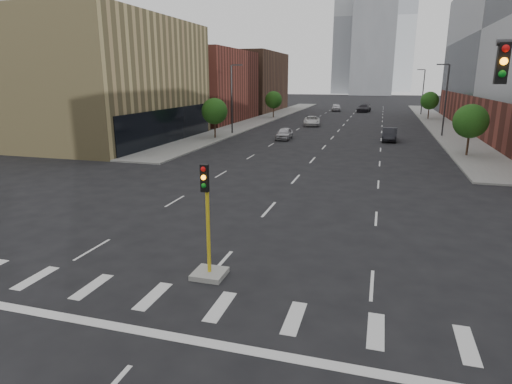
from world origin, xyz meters
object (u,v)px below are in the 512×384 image
at_px(car_mid_right, 390,135).
at_px(car_distant, 336,107).
at_px(car_near_left, 284,133).
at_px(median_traffic_signal, 209,253).
at_px(car_deep_right, 364,108).
at_px(car_far_left, 312,121).

distance_m(car_mid_right, car_distant, 48.60).
bearing_deg(car_near_left, median_traffic_signal, -84.06).
xyz_separation_m(car_mid_right, car_distant, (-11.33, 47.26, 0.06)).
height_order(car_near_left, car_distant, car_distant).
height_order(median_traffic_signal, car_near_left, median_traffic_signal).
xyz_separation_m(median_traffic_signal, car_mid_right, (6.94, 40.06, -0.20)).
xyz_separation_m(median_traffic_signal, car_near_left, (-5.57, 37.94, -0.24)).
xyz_separation_m(car_near_left, car_deep_right, (7.43, 47.95, 0.12)).
relative_size(car_near_left, car_mid_right, 0.91).
xyz_separation_m(car_far_left, car_deep_right, (6.68, 31.33, 0.10)).
relative_size(median_traffic_signal, car_mid_right, 0.94).
relative_size(car_near_left, car_far_left, 0.79).
bearing_deg(car_far_left, car_near_left, -100.60).
bearing_deg(median_traffic_signal, car_deep_right, 88.76).
height_order(median_traffic_signal, car_deep_right, median_traffic_signal).
bearing_deg(median_traffic_signal, car_distant, 92.88).
distance_m(car_mid_right, car_deep_right, 46.11).
bearing_deg(car_near_left, car_distant, 86.21).
height_order(median_traffic_signal, car_distant, median_traffic_signal).
height_order(car_mid_right, car_distant, car_distant).
bearing_deg(car_distant, median_traffic_signal, -92.62).
bearing_deg(car_mid_right, car_far_left, 130.82).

